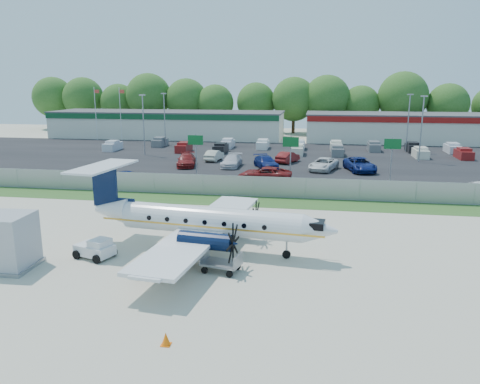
% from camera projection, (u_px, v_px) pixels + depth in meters
% --- Properties ---
extents(ground, '(170.00, 170.00, 0.00)m').
position_uv_depth(ground, '(226.00, 245.00, 31.80)').
color(ground, beige).
rests_on(ground, ground).
extents(grass_verge, '(170.00, 4.00, 0.02)m').
position_uv_depth(grass_verge, '(250.00, 202.00, 43.33)').
color(grass_verge, '#2D561E').
rests_on(grass_verge, ground).
extents(access_road, '(170.00, 8.00, 0.02)m').
position_uv_depth(access_road, '(260.00, 186.00, 50.06)').
color(access_road, black).
rests_on(access_road, ground).
extents(parking_lot, '(170.00, 32.00, 0.02)m').
position_uv_depth(parking_lot, '(277.00, 156.00, 70.24)').
color(parking_lot, black).
rests_on(parking_lot, ground).
extents(perimeter_fence, '(120.00, 0.06, 1.99)m').
position_uv_depth(perimeter_fence, '(253.00, 187.00, 45.03)').
color(perimeter_fence, gray).
rests_on(perimeter_fence, ground).
extents(building_west, '(46.40, 12.40, 5.24)m').
position_uv_depth(building_west, '(168.00, 124.00, 94.55)').
color(building_west, silver).
rests_on(building_west, ground).
extents(building_east, '(44.40, 12.40, 5.24)m').
position_uv_depth(building_east, '(427.00, 128.00, 86.66)').
color(building_east, silver).
rests_on(building_east, ground).
extents(sign_left, '(1.80, 0.26, 5.00)m').
position_uv_depth(sign_left, '(196.00, 146.00, 54.26)').
color(sign_left, gray).
rests_on(sign_left, ground).
extents(sign_mid, '(1.80, 0.26, 5.00)m').
position_uv_depth(sign_mid, '(291.00, 148.00, 52.52)').
color(sign_mid, gray).
rests_on(sign_mid, ground).
extents(sign_right, '(1.80, 0.26, 5.00)m').
position_uv_depth(sign_right, '(392.00, 150.00, 50.78)').
color(sign_right, gray).
rests_on(sign_right, ground).
extents(flagpole_west, '(1.06, 0.12, 10.00)m').
position_uv_depth(flagpole_west, '(96.00, 110.00, 89.04)').
color(flagpole_west, silver).
rests_on(flagpole_west, ground).
extents(flagpole_east, '(1.06, 0.12, 10.00)m').
position_uv_depth(flagpole_east, '(121.00, 111.00, 88.26)').
color(flagpole_east, silver).
rests_on(flagpole_east, ground).
extents(light_pole_nw, '(0.90, 0.35, 9.09)m').
position_uv_depth(light_pole_nw, '(143.00, 121.00, 70.29)').
color(light_pole_nw, gray).
rests_on(light_pole_nw, ground).
extents(light_pole_ne, '(0.90, 0.35, 9.09)m').
position_uv_depth(light_pole_ne, '(422.00, 124.00, 63.97)').
color(light_pole_ne, gray).
rests_on(light_pole_ne, ground).
extents(light_pole_sw, '(0.90, 0.35, 9.09)m').
position_uv_depth(light_pole_sw, '(164.00, 116.00, 79.90)').
color(light_pole_sw, gray).
rests_on(light_pole_sw, ground).
extents(light_pole_se, '(0.90, 0.35, 9.09)m').
position_uv_depth(light_pole_se, '(408.00, 119.00, 73.58)').
color(light_pole_se, gray).
rests_on(light_pole_se, ground).
extents(tree_line, '(112.00, 6.00, 14.00)m').
position_uv_depth(tree_line, '(290.00, 133.00, 102.91)').
color(tree_line, '#2A581A').
rests_on(tree_line, ground).
extents(aircraft, '(17.24, 16.96, 5.29)m').
position_uv_depth(aircraft, '(206.00, 220.00, 30.26)').
color(aircraft, silver).
rests_on(aircraft, ground).
extents(pushback_tug, '(2.65, 2.27, 1.26)m').
position_uv_depth(pushback_tug, '(96.00, 249.00, 29.30)').
color(pushback_tug, silver).
rests_on(pushback_tug, ground).
extents(baggage_cart_near, '(2.46, 1.78, 1.17)m').
position_uv_depth(baggage_cart_near, '(221.00, 263.00, 27.14)').
color(baggage_cart_near, gray).
rests_on(baggage_cart_near, ground).
extents(baggage_cart_far, '(1.95, 1.31, 0.96)m').
position_uv_depth(baggage_cart_far, '(151.00, 270.00, 26.40)').
color(baggage_cart_far, gray).
rests_on(baggage_cart_far, ground).
extents(service_container, '(3.05, 3.05, 3.27)m').
position_uv_depth(service_container, '(7.00, 243.00, 27.51)').
color(service_container, '#AAABB1').
rests_on(service_container, ground).
extents(cone_nose, '(0.37, 0.37, 0.53)m').
position_uv_depth(cone_nose, '(283.00, 229.00, 34.50)').
color(cone_nose, '#F96407').
rests_on(cone_nose, ground).
extents(cone_port_wing, '(0.40, 0.40, 0.58)m').
position_uv_depth(cone_port_wing, '(166.00, 339.00, 19.56)').
color(cone_port_wing, '#F96407').
rests_on(cone_port_wing, ground).
extents(cone_starboard_wing, '(0.33, 0.33, 0.47)m').
position_uv_depth(cone_starboard_wing, '(214.00, 219.00, 36.95)').
color(cone_starboard_wing, '#F96407').
rests_on(cone_starboard_wing, ground).
extents(road_car_west, '(4.95, 2.72, 1.31)m').
position_uv_depth(road_car_west, '(129.00, 183.00, 51.34)').
color(road_car_west, navy).
rests_on(road_car_west, ground).
extents(road_car_mid, '(6.12, 3.00, 1.67)m').
position_uv_depth(road_car_mid, '(265.00, 182.00, 52.10)').
color(road_car_mid, maroon).
rests_on(road_car_mid, ground).
extents(parked_car_a, '(3.37, 5.95, 1.63)m').
position_uv_depth(parked_car_a, '(187.00, 166.00, 61.74)').
color(parked_car_a, maroon).
rests_on(parked_car_a, ground).
extents(parked_car_b, '(2.30, 5.43, 1.56)m').
position_uv_depth(parked_car_b, '(232.00, 167.00, 61.30)').
color(parked_car_b, silver).
rests_on(parked_car_b, ground).
extents(parked_car_c, '(4.14, 5.80, 1.56)m').
position_uv_depth(parked_car_c, '(266.00, 168.00, 60.46)').
color(parked_car_c, navy).
rests_on(parked_car_c, ground).
extents(parked_car_d, '(4.25, 6.17, 1.57)m').
position_uv_depth(parked_car_d, '(323.00, 170.00, 58.88)').
color(parked_car_d, silver).
rests_on(parked_car_d, ground).
extents(parked_car_e, '(4.18, 6.67, 1.72)m').
position_uv_depth(parked_car_e, '(359.00, 171.00, 58.23)').
color(parked_car_e, navy).
rests_on(parked_car_e, ground).
extents(parked_car_f, '(2.06, 4.70, 1.50)m').
position_uv_depth(parked_car_f, '(214.00, 161.00, 66.30)').
color(parked_car_f, beige).
rests_on(parked_car_f, ground).
extents(parked_car_g, '(3.26, 4.95, 1.54)m').
position_uv_depth(parked_car_g, '(288.00, 163.00, 64.56)').
color(parked_car_g, maroon).
rests_on(parked_car_g, ground).
extents(far_parking_rows, '(56.00, 10.00, 1.60)m').
position_uv_depth(far_parking_rows, '(279.00, 152.00, 75.04)').
color(far_parking_rows, gray).
rests_on(far_parking_rows, ground).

